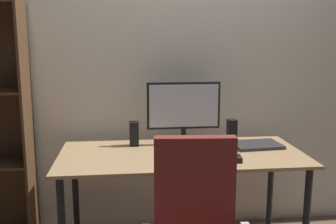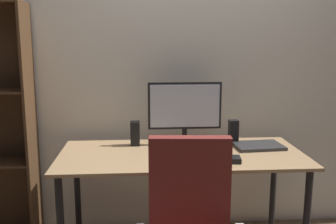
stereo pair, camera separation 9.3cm
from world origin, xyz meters
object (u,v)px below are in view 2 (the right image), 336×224
keyboard (195,161)px  mouse (236,159)px  laptop (258,146)px  speaker_right (233,132)px  monitor (185,109)px  coffee_mug (202,145)px  desk (181,165)px  speaker_left (135,133)px

keyboard → mouse: size_ratio=3.02×
laptop → speaker_right: 0.20m
monitor → speaker_right: size_ratio=3.01×
keyboard → monitor: bearing=91.7°
coffee_mug → keyboard: bearing=-108.5°
keyboard → mouse: (0.25, -0.00, 0.01)m
desk → monitor: 0.40m
coffee_mug → speaker_left: speaker_left is taller
desk → keyboard: size_ratio=5.48×
coffee_mug → speaker_left: (-0.44, 0.18, 0.04)m
monitor → speaker_left: (-0.35, -0.01, -0.17)m
mouse → laptop: 0.38m
monitor → coffee_mug: 0.30m
desk → keyboard: keyboard is taller
desk → monitor: (0.04, 0.22, 0.33)m
desk → keyboard: (0.06, -0.20, 0.09)m
mouse → speaker_right: size_ratio=0.56×
monitor → mouse: bearing=-58.2°
desk → monitor: size_ratio=3.10×
keyboard → speaker_right: speaker_right is taller
speaker_left → speaker_right: 0.69m
speaker_left → coffee_mug: bearing=-22.2°
speaker_right → desk: bearing=-151.6°
coffee_mug → laptop: size_ratio=0.31×
keyboard → desk: bearing=106.0°
coffee_mug → desk: bearing=-167.8°
desk → speaker_right: bearing=28.4°
speaker_right → coffee_mug: bearing=-144.2°
monitor → speaker_right: (0.35, -0.01, -0.17)m
desk → monitor: monitor is taller
keyboard → laptop: bearing=31.4°
laptop → keyboard: bearing=-152.6°
desk → speaker_left: (-0.30, 0.21, 0.17)m
desk → mouse: (0.31, -0.21, 0.10)m
laptop → speaker_right: size_ratio=1.88×
laptop → speaker_left: size_ratio=1.88×
desk → mouse: size_ratio=16.54×
laptop → desk: bearing=-174.6°
mouse → laptop: (0.23, 0.31, -0.01)m
mouse → speaker_left: speaker_left is taller
speaker_left → mouse: bearing=-34.5°
desk → laptop: bearing=10.2°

